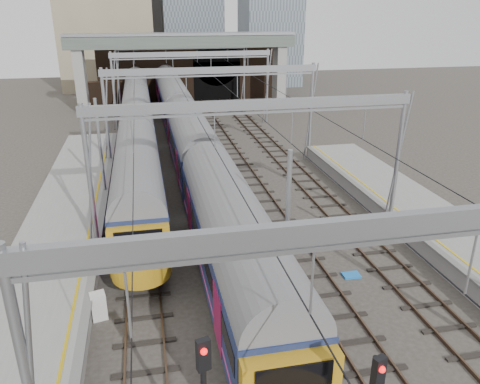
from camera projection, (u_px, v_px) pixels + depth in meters
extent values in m
plane|color=#38332D|center=(299.00, 333.00, 18.57)|extent=(160.00, 160.00, 0.00)
cube|color=gray|center=(36.00, 316.00, 18.70)|extent=(4.20, 55.00, 1.10)
cube|color=slate|center=(88.00, 300.00, 18.91)|extent=(0.35, 55.00, 0.12)
cube|color=gold|center=(75.00, 300.00, 18.79)|extent=(0.12, 55.00, 0.01)
cube|color=#4C3828|center=(130.00, 202.00, 30.92)|extent=(0.08, 80.00, 0.16)
cube|color=#4C3828|center=(152.00, 200.00, 31.19)|extent=(0.08, 80.00, 0.16)
cube|color=black|center=(141.00, 202.00, 31.08)|extent=(2.40, 80.00, 0.14)
cube|color=#4C3828|center=(190.00, 197.00, 31.68)|extent=(0.08, 80.00, 0.16)
cube|color=#4C3828|center=(211.00, 196.00, 31.95)|extent=(0.08, 80.00, 0.16)
cube|color=black|center=(201.00, 198.00, 31.84)|extent=(2.40, 80.00, 0.14)
cube|color=#4C3828|center=(248.00, 193.00, 32.44)|extent=(0.08, 80.00, 0.16)
cube|color=#4C3828|center=(268.00, 191.00, 32.71)|extent=(0.08, 80.00, 0.16)
cube|color=black|center=(258.00, 193.00, 32.60)|extent=(2.40, 80.00, 0.14)
cube|color=#4C3828|center=(302.00, 189.00, 33.20)|extent=(0.08, 80.00, 0.16)
cube|color=#4C3828|center=(322.00, 187.00, 33.48)|extent=(0.08, 80.00, 0.16)
cube|color=black|center=(312.00, 189.00, 33.37)|extent=(2.40, 80.00, 0.14)
cube|color=gray|center=(401.00, 224.00, 10.32)|extent=(16.80, 0.28, 0.50)
cylinder|color=gray|center=(90.00, 185.00, 22.83)|extent=(0.24, 0.24, 8.00)
cylinder|color=gray|center=(397.00, 164.00, 25.95)|extent=(0.24, 0.24, 8.00)
cube|color=gray|center=(254.00, 105.00, 23.07)|extent=(16.80, 0.28, 0.50)
cylinder|color=gray|center=(106.00, 122.00, 35.58)|extent=(0.24, 0.24, 8.00)
cylinder|color=gray|center=(311.00, 112.00, 38.70)|extent=(0.24, 0.24, 8.00)
cube|color=gray|center=(212.00, 70.00, 35.82)|extent=(16.80, 0.28, 0.50)
cylinder|color=gray|center=(114.00, 92.00, 48.33)|extent=(0.24, 0.24, 8.00)
cylinder|color=gray|center=(267.00, 87.00, 51.45)|extent=(0.24, 0.24, 8.00)
cube|color=gray|center=(192.00, 54.00, 48.57)|extent=(16.80, 0.28, 0.50)
cylinder|color=gray|center=(118.00, 76.00, 59.26)|extent=(0.24, 0.24, 8.00)
cylinder|color=gray|center=(244.00, 73.00, 62.38)|extent=(0.24, 0.24, 8.00)
cube|color=gray|center=(181.00, 46.00, 59.50)|extent=(16.80, 0.28, 0.50)
cube|color=black|center=(134.00, 121.00, 29.07)|extent=(0.03, 80.00, 0.03)
cube|color=black|center=(198.00, 118.00, 29.83)|extent=(0.03, 80.00, 0.03)
cube|color=black|center=(259.00, 115.00, 30.60)|extent=(0.03, 80.00, 0.03)
cube|color=black|center=(317.00, 113.00, 31.36)|extent=(0.03, 80.00, 0.03)
cube|color=black|center=(194.00, 67.00, 64.66)|extent=(26.00, 2.00, 9.00)
cube|color=black|center=(217.00, 81.00, 65.00)|extent=(6.50, 0.10, 5.20)
cylinder|color=black|center=(217.00, 62.00, 64.05)|extent=(6.50, 0.10, 6.50)
cube|color=black|center=(107.00, 93.00, 62.57)|extent=(6.00, 1.50, 3.00)
cube|color=gray|center=(81.00, 79.00, 56.59)|extent=(1.20, 2.50, 8.20)
cube|color=gray|center=(279.00, 73.00, 61.34)|extent=(1.20, 2.50, 8.20)
cube|color=#58635B|center=(183.00, 42.00, 57.46)|extent=(28.00, 3.00, 1.40)
cube|color=gray|center=(182.00, 34.00, 57.13)|extent=(28.00, 3.00, 0.30)
cube|color=tan|center=(106.00, 15.00, 72.75)|extent=(14.00, 12.00, 22.00)
cube|color=gray|center=(155.00, 26.00, 87.76)|extent=(18.00, 14.00, 18.00)
cube|color=black|center=(182.00, 141.00, 44.00)|extent=(2.25, 66.71, 0.70)
cube|color=#141F49|center=(181.00, 121.00, 43.29)|extent=(2.87, 66.71, 2.56)
cylinder|color=slate|center=(181.00, 108.00, 42.82)|extent=(2.81, 66.21, 2.81)
cube|color=black|center=(181.00, 117.00, 43.14)|extent=(2.89, 65.51, 0.77)
cube|color=#C43D89|center=(182.00, 129.00, 43.55)|extent=(2.89, 65.71, 0.12)
cube|color=black|center=(294.00, 381.00, 12.43)|extent=(2.15, 0.08, 1.02)
cube|color=black|center=(139.00, 145.00, 42.98)|extent=(2.15, 47.73, 0.70)
cube|color=#141F49|center=(137.00, 125.00, 42.30)|extent=(2.74, 47.73, 2.44)
cylinder|color=slate|center=(136.00, 111.00, 41.85)|extent=(2.68, 47.23, 2.68)
cube|color=black|center=(137.00, 120.00, 42.15)|extent=(2.76, 46.53, 0.73)
cube|color=#C43D89|center=(138.00, 132.00, 42.55)|extent=(2.76, 46.73, 0.12)
cube|color=#B48117|center=(140.00, 251.00, 20.46)|extent=(2.68, 0.60, 2.24)
cube|color=black|center=(139.00, 241.00, 20.09)|extent=(2.05, 0.08, 0.98)
cube|color=black|center=(203.00, 355.00, 11.11)|extent=(0.37, 0.26, 0.87)
sphere|color=red|center=(204.00, 352.00, 10.93)|extent=(0.17, 0.17, 0.17)
cube|color=black|center=(378.00, 372.00, 10.77)|extent=(0.37, 0.29, 0.84)
sphere|color=red|center=(382.00, 369.00, 10.59)|extent=(0.17, 0.17, 0.17)
cube|color=silver|center=(99.00, 306.00, 19.25)|extent=(0.70, 0.62, 1.21)
cube|color=blue|center=(290.00, 281.00, 22.04)|extent=(1.07, 0.91, 0.11)
cube|color=blue|center=(283.00, 242.00, 25.70)|extent=(0.90, 0.73, 0.09)
cube|color=blue|center=(351.00, 275.00, 22.52)|extent=(0.85, 0.61, 0.10)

